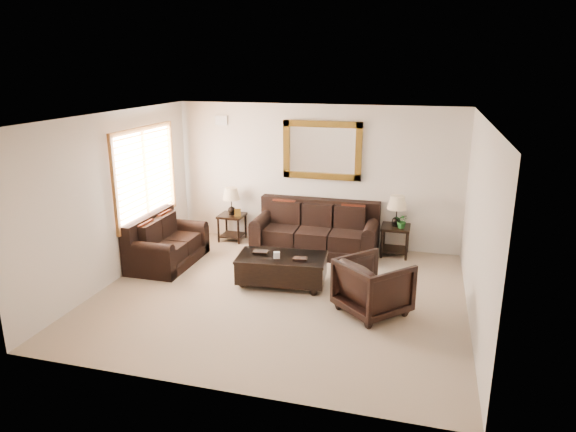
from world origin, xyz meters
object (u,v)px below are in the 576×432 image
(end_table_right, at_px, (396,217))
(coffee_table, at_px, (282,267))
(sofa, at_px, (316,234))
(loveseat, at_px, (165,246))
(armchair, at_px, (373,284))
(end_table_left, at_px, (232,206))

(end_table_right, height_order, coffee_table, end_table_right)
(sofa, xyz_separation_m, end_table_right, (1.46, 0.15, 0.40))
(sofa, distance_m, end_table_right, 1.52)
(loveseat, bearing_deg, sofa, -61.72)
(end_table_right, xyz_separation_m, armchair, (-0.14, -2.42, -0.30))
(loveseat, bearing_deg, coffee_table, -98.66)
(loveseat, distance_m, end_table_left, 1.68)
(sofa, height_order, end_table_left, end_table_left)
(coffee_table, bearing_deg, armchair, -27.77)
(sofa, distance_m, armchair, 2.62)
(sofa, bearing_deg, loveseat, -151.72)
(end_table_right, bearing_deg, loveseat, -159.36)
(coffee_table, distance_m, armchair, 1.63)
(end_table_right, distance_m, coffee_table, 2.49)
(armchair, bearing_deg, sofa, -17.04)
(loveseat, xyz_separation_m, coffee_table, (2.25, -0.34, -0.02))
(coffee_table, bearing_deg, end_table_left, 124.62)
(end_table_left, bearing_deg, coffee_table, -49.52)
(end_table_left, relative_size, end_table_right, 0.95)
(loveseat, xyz_separation_m, end_table_right, (3.90, 1.47, 0.42))
(coffee_table, bearing_deg, loveseat, 165.48)
(end_table_left, height_order, armchair, end_table_left)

